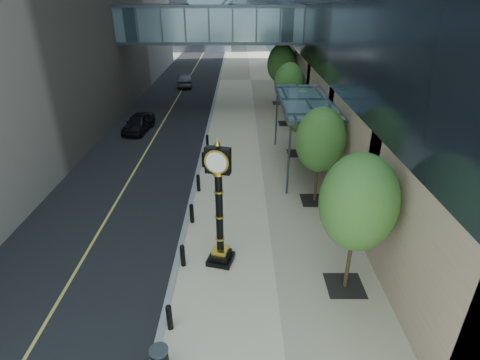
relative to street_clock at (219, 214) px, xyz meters
name	(u,v)px	position (x,y,z in m)	size (l,w,h in m)	color
ground	(253,355)	(1.19, -4.47, -2.35)	(320.00, 320.00, 0.00)	gray
road	(188,80)	(-5.81, 35.53, -2.34)	(8.00, 180.00, 0.02)	black
sidewalk	(251,80)	(2.19, 35.53, -2.32)	(8.00, 180.00, 0.06)	beige
curb	(219,80)	(-1.81, 35.53, -2.32)	(0.25, 180.00, 0.07)	gray
skywalk	(210,21)	(-1.81, 23.53, 5.36)	(17.00, 4.20, 5.80)	slate
entrance_canopy	(305,102)	(4.66, 9.53, 1.84)	(3.00, 8.00, 4.38)	#383F44
bollard_row	(195,198)	(-1.51, 4.53, -1.84)	(0.20, 16.20, 0.90)	black
street_trees	(301,102)	(4.79, 11.84, 1.22)	(2.74, 28.69, 5.64)	black
street_clock	(219,214)	(0.00, 0.00, 0.00)	(1.21, 1.21, 5.29)	black
pedestrian	(311,154)	(5.25, 9.36, -1.43)	(0.63, 0.41, 1.73)	#A5A297
car_near	(139,123)	(-7.29, 16.31, -1.64)	(1.64, 4.09, 1.39)	black
car_far	(185,80)	(-5.70, 32.20, -1.60)	(1.56, 4.46, 1.47)	black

